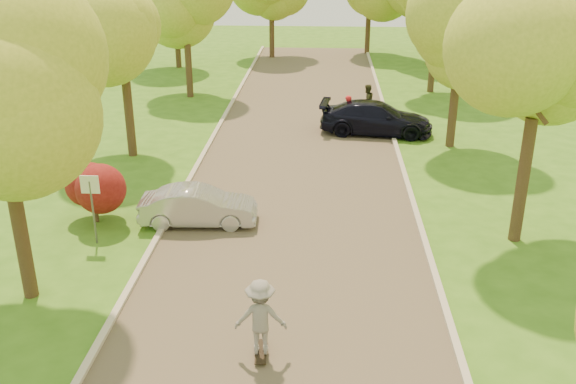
% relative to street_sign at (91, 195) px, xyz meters
% --- Properties ---
extents(ground, '(100.00, 100.00, 0.00)m').
position_rel_street_sign_xyz_m(ground, '(5.80, -4.00, -1.56)').
color(ground, '#366A19').
rests_on(ground, ground).
extents(road, '(8.00, 60.00, 0.01)m').
position_rel_street_sign_xyz_m(road, '(5.80, 4.00, -1.56)').
color(road, '#4C4438').
rests_on(road, ground).
extents(curb_left, '(0.18, 60.00, 0.12)m').
position_rel_street_sign_xyz_m(curb_left, '(1.75, 4.00, -1.50)').
color(curb_left, '#B2AD9E').
rests_on(curb_left, ground).
extents(curb_right, '(0.18, 60.00, 0.12)m').
position_rel_street_sign_xyz_m(curb_right, '(9.85, 4.00, -1.50)').
color(curb_right, '#B2AD9E').
rests_on(curb_right, ground).
extents(street_sign, '(0.55, 0.06, 2.17)m').
position_rel_street_sign_xyz_m(street_sign, '(0.00, 0.00, 0.00)').
color(street_sign, '#59595E').
rests_on(street_sign, ground).
extents(red_shrub, '(1.70, 1.70, 1.95)m').
position_rel_street_sign_xyz_m(red_shrub, '(-0.50, 1.50, -0.47)').
color(red_shrub, '#382619').
rests_on(red_shrub, ground).
extents(tree_l_mida, '(4.71, 4.60, 7.39)m').
position_rel_street_sign_xyz_m(tree_l_mida, '(-0.50, -3.00, 3.61)').
color(tree_l_mida, '#382619').
rests_on(tree_l_mida, ground).
extents(tree_l_midb, '(4.30, 4.20, 6.62)m').
position_rel_street_sign_xyz_m(tree_l_midb, '(-1.01, 8.00, 3.02)').
color(tree_l_midb, '#382619').
rests_on(tree_l_midb, ground).
extents(tree_r_mida, '(5.13, 5.00, 7.95)m').
position_rel_street_sign_xyz_m(tree_r_mida, '(12.82, 1.00, 3.97)').
color(tree_r_mida, '#382619').
rests_on(tree_r_mida, ground).
extents(tree_r_midb, '(4.51, 4.40, 7.01)m').
position_rel_street_sign_xyz_m(tree_r_midb, '(12.40, 10.00, 3.32)').
color(tree_r_midb, '#382619').
rests_on(tree_r_midb, ground).
extents(silver_sedan, '(3.76, 1.49, 1.22)m').
position_rel_street_sign_xyz_m(silver_sedan, '(2.82, 1.53, -0.96)').
color(silver_sedan, '#9F9FA4').
rests_on(silver_sedan, ground).
extents(dark_sedan, '(5.30, 2.66, 1.48)m').
position_rel_street_sign_xyz_m(dark_sedan, '(9.10, 11.63, -0.83)').
color(dark_sedan, black).
rests_on(dark_sedan, ground).
extents(longboard, '(0.30, 0.92, 0.11)m').
position_rel_street_sign_xyz_m(longboard, '(5.47, -5.15, -1.47)').
color(longboard, black).
rests_on(longboard, ground).
extents(skateboarder, '(1.18, 0.72, 1.77)m').
position_rel_street_sign_xyz_m(skateboarder, '(5.47, -5.15, -0.56)').
color(skateboarder, gray).
rests_on(skateboarder, longboard).
extents(person_striped, '(0.69, 0.55, 1.66)m').
position_rel_street_sign_xyz_m(person_striped, '(7.80, 12.08, -0.73)').
color(person_striped, red).
rests_on(person_striped, ground).
extents(person_olive, '(1.02, 0.99, 1.66)m').
position_rel_street_sign_xyz_m(person_olive, '(8.82, 14.35, -0.74)').
color(person_olive, '#343620').
rests_on(person_olive, ground).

